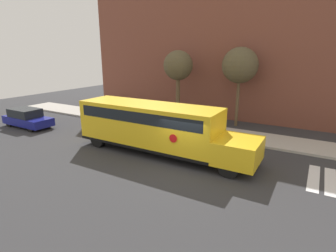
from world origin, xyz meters
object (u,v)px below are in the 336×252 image
(parked_car, at_px, (27,118))
(tree_far_sidewalk, at_px, (178,66))
(tree_near_sidewalk, at_px, (240,66))
(school_bus, at_px, (155,125))

(parked_car, bearing_deg, tree_far_sidewalk, 41.05)
(parked_car, relative_size, tree_near_sidewalk, 0.70)
(school_bus, bearing_deg, parked_car, -177.71)
(school_bus, distance_m, parked_car, 12.03)
(school_bus, bearing_deg, tree_near_sidewalk, 73.43)
(school_bus, xyz_separation_m, parked_car, (-11.99, -0.48, -0.94))
(parked_car, xyz_separation_m, tree_near_sidewalk, (14.48, 8.87, 4.10))
(school_bus, relative_size, tree_far_sidewalk, 1.81)
(tree_near_sidewalk, distance_m, tree_far_sidewalk, 5.13)
(tree_far_sidewalk, bearing_deg, tree_near_sidewalk, 7.61)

